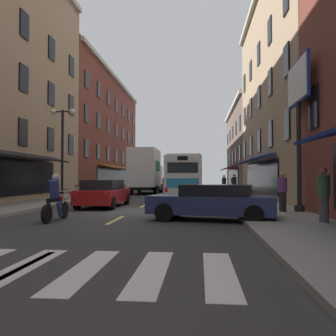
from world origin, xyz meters
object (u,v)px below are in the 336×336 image
at_px(billboard_sign, 298,97).
at_px(sedan_far, 213,202).
at_px(pedestrian_mid, 283,191).
at_px(transit_bus, 186,176).
at_px(pedestrian_far, 324,194).
at_px(street_lamp_twin, 62,150).
at_px(sedan_near, 104,193).
at_px(pedestrian_rear, 224,184).
at_px(sedan_mid, 161,184).
at_px(bicycle_near, 74,194).
at_px(motorcycle_rider, 56,201).
at_px(pedestrian_near, 234,184).
at_px(box_truck, 146,172).

relative_size(billboard_sign, sedan_far, 1.33).
bearing_deg(pedestrian_mid, transit_bus, 22.14).
relative_size(billboard_sign, pedestrian_mid, 3.84).
distance_m(billboard_sign, sedan_far, 5.89).
bearing_deg(sedan_far, pedestrian_far, -22.30).
xyz_separation_m(transit_bus, street_lamp_twin, (-6.53, -10.01, 1.37)).
distance_m(sedan_near, pedestrian_rear, 13.96).
distance_m(pedestrian_rear, street_lamp_twin, 14.77).
relative_size(transit_bus, sedan_near, 2.40).
relative_size(sedan_near, sedan_mid, 1.09).
height_order(billboard_sign, bicycle_near, billboard_sign).
height_order(motorcycle_rider, street_lamp_twin, street_lamp_twin).
xyz_separation_m(sedan_near, sedan_mid, (0.21, 24.68, 0.03)).
bearing_deg(motorcycle_rider, pedestrian_rear, 68.24).
xyz_separation_m(bicycle_near, pedestrian_near, (10.57, 5.65, 0.51)).
bearing_deg(pedestrian_near, street_lamp_twin, 17.69).
bearing_deg(pedestrian_mid, box_truck, 29.74).
bearing_deg(motorcycle_rider, transit_bus, 76.95).
relative_size(sedan_mid, bicycle_near, 2.55).
distance_m(sedan_near, sedan_far, 7.43).
bearing_deg(bicycle_near, sedan_far, -46.40).
bearing_deg(bicycle_near, pedestrian_far, -40.96).
xyz_separation_m(box_truck, motorcycle_rider, (-0.03, -20.63, -1.37)).
bearing_deg(pedestrian_near, transit_bus, -46.69).
height_order(transit_bus, box_truck, box_truck).
relative_size(box_truck, pedestrian_rear, 4.65).
relative_size(sedan_near, sedan_far, 1.01).
bearing_deg(sedan_far, street_lamp_twin, 142.32).
distance_m(transit_bus, street_lamp_twin, 12.03).
bearing_deg(bicycle_near, pedestrian_near, 28.12).
relative_size(pedestrian_near, street_lamp_twin, 0.32).
relative_size(billboard_sign, pedestrian_rear, 3.85).
xyz_separation_m(bicycle_near, pedestrian_far, (11.72, -10.17, 0.51)).
bearing_deg(pedestrian_rear, street_lamp_twin, 66.40).
xyz_separation_m(sedan_far, bicycle_near, (-8.38, 8.80, -0.16)).
distance_m(pedestrian_mid, pedestrian_far, 3.45).
bearing_deg(street_lamp_twin, pedestrian_near, 38.51).
bearing_deg(motorcycle_rider, billboard_sign, 17.22).
distance_m(box_truck, street_lamp_twin, 13.98).
bearing_deg(pedestrian_rear, sedan_mid, -43.59).
distance_m(transit_bus, bicycle_near, 10.17).
bearing_deg(bicycle_near, transit_bus, 47.68).
distance_m(box_truck, pedestrian_far, 23.10).
relative_size(sedan_far, pedestrian_near, 2.82).
distance_m(sedan_mid, motorcycle_rider, 30.47).
distance_m(sedan_mid, pedestrian_near, 17.03).
bearing_deg(sedan_far, sedan_mid, 99.86).
xyz_separation_m(box_truck, pedestrian_rear, (7.10, -2.78, -1.12)).
relative_size(pedestrian_mid, pedestrian_rear, 1.00).
bearing_deg(transit_bus, motorcycle_rider, -103.05).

